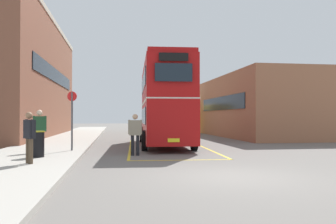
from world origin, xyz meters
TOP-DOWN VIEW (x-y plane):
  - ground_plane at (0.00, 14.40)m, footprint 135.60×135.60m
  - sidewalk_left at (-6.50, 16.80)m, footprint 4.00×57.60m
  - brick_building_left at (-11.48, 20.88)m, footprint 6.88×22.15m
  - depot_building_right at (9.62, 18.83)m, footprint 8.31×14.69m
  - double_decker_bus at (-0.38, 10.66)m, footprint 3.10×9.94m
  - single_deck_bus at (3.26, 29.13)m, footprint 2.73×8.07m
  - pedestrian_boarding at (-2.33, 5.68)m, footprint 0.59×0.26m
  - pedestrian_waiting_near at (-6.37, 6.31)m, footprint 0.54×0.49m
  - pedestrian_waiting_far at (-5.90, 2.51)m, footprint 0.46×0.51m
  - litter_bin at (-6.06, 4.39)m, footprint 0.54×0.54m
  - bus_stop_sign at (-5.10, 6.96)m, footprint 0.43×0.15m
  - bay_marking_yellow at (-0.43, 8.81)m, footprint 4.71×12.05m

SIDE VIEW (x-z plane):
  - ground_plane at x=0.00m, z-range 0.00..0.00m
  - bay_marking_yellow at x=-0.43m, z-range 0.00..0.01m
  - sidewalk_left at x=-6.50m, z-range 0.00..0.14m
  - litter_bin at x=-6.06m, z-range 0.14..1.12m
  - pedestrian_boarding at x=-2.33m, z-range 0.15..1.92m
  - pedestrian_waiting_far at x=-5.90m, z-range 0.27..1.93m
  - pedestrian_waiting_near at x=-6.37m, z-range 0.30..2.11m
  - single_deck_bus at x=3.26m, z-range 0.13..3.15m
  - bus_stop_sign at x=-5.10m, z-range 0.41..3.07m
  - double_decker_bus at x=-0.38m, z-range 0.14..4.89m
  - depot_building_right at x=9.62m, z-range 0.00..5.05m
  - brick_building_left at x=-11.48m, z-range 0.00..9.57m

